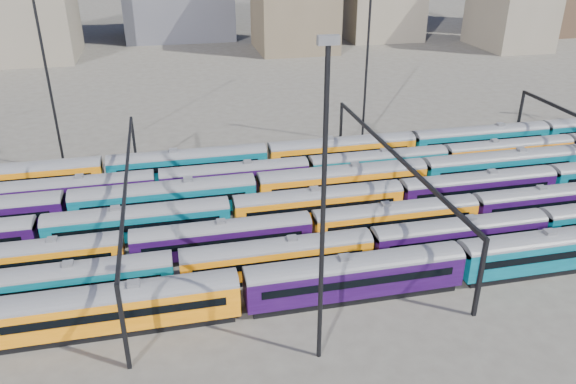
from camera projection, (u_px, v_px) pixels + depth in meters
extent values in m
plane|color=#47423C|center=(310.00, 222.00, 66.04)|extent=(500.00, 500.00, 0.00)
cube|color=black|center=(121.00, 326.00, 48.58)|extent=(19.54, 2.53, 0.72)
cube|color=#D26E08|center=(119.00, 308.00, 47.78)|extent=(20.57, 2.98, 2.98)
cylinder|color=#4C4C51|center=(116.00, 294.00, 47.13)|extent=(20.57, 2.98, 2.98)
cube|color=black|center=(117.00, 316.00, 46.29)|extent=(18.10, 0.06, 0.77)
cube|color=black|center=(119.00, 294.00, 48.95)|extent=(18.10, 0.06, 0.77)
cube|color=slate|center=(115.00, 286.00, 46.78)|extent=(1.03, 0.93, 0.36)
cube|color=black|center=(354.00, 293.00, 52.77)|extent=(19.54, 2.53, 0.72)
cube|color=#1C0631|center=(355.00, 277.00, 51.97)|extent=(20.57, 2.98, 2.98)
cylinder|color=#4C4C51|center=(356.00, 263.00, 51.32)|extent=(20.57, 2.98, 2.98)
cube|color=black|center=(360.00, 283.00, 50.48)|extent=(18.10, 0.06, 0.77)
cube|color=black|center=(350.00, 265.00, 53.14)|extent=(18.10, 0.06, 0.77)
cube|color=slate|center=(356.00, 256.00, 50.97)|extent=(1.03, 0.93, 0.36)
cube|color=black|center=(552.00, 266.00, 56.96)|extent=(19.54, 2.53, 0.72)
cube|color=#054453|center=(556.00, 251.00, 56.16)|extent=(20.57, 2.98, 2.98)
cylinder|color=#4C4C51|center=(559.00, 238.00, 55.51)|extent=(20.57, 2.98, 2.98)
cube|color=black|center=(566.00, 255.00, 54.67)|extent=(18.10, 0.06, 0.77)
cube|color=black|center=(547.00, 240.00, 57.33)|extent=(18.10, 0.06, 0.77)
cube|color=slate|center=(560.00, 231.00, 55.16)|extent=(1.03, 0.93, 0.36)
cube|color=black|center=(72.00, 299.00, 52.06)|extent=(17.98, 2.33, 0.66)
cube|color=#054453|center=(68.00, 284.00, 51.32)|extent=(18.93, 2.74, 2.74)
cylinder|color=#4C4C51|center=(66.00, 271.00, 50.72)|extent=(18.93, 2.74, 2.74)
cube|color=black|center=(66.00, 289.00, 49.95)|extent=(16.66, 0.06, 0.71)
cube|color=black|center=(70.00, 272.00, 52.40)|extent=(16.66, 0.06, 0.71)
cube|color=slate|center=(65.00, 264.00, 50.41)|extent=(0.95, 0.85, 0.33)
cube|color=black|center=(277.00, 273.00, 55.93)|extent=(17.98, 2.33, 0.66)
cube|color=#D26E08|center=(277.00, 258.00, 55.19)|extent=(18.93, 2.74, 2.74)
cylinder|color=#4C4C51|center=(277.00, 246.00, 54.59)|extent=(18.93, 2.74, 2.74)
cube|color=black|center=(280.00, 263.00, 53.82)|extent=(16.66, 0.06, 0.71)
cube|color=black|center=(274.00, 248.00, 56.27)|extent=(16.66, 0.06, 0.71)
cube|color=slate|center=(277.00, 240.00, 54.27)|extent=(0.95, 0.85, 0.33)
cube|color=black|center=(456.00, 250.00, 59.79)|extent=(17.98, 2.33, 0.66)
cube|color=#1C0631|center=(459.00, 236.00, 59.05)|extent=(18.93, 2.74, 2.74)
cylinder|color=#4C4C51|center=(460.00, 225.00, 58.46)|extent=(18.93, 2.74, 2.74)
cube|color=black|center=(466.00, 240.00, 57.69)|extent=(16.66, 0.06, 0.71)
cube|color=black|center=(453.00, 227.00, 60.13)|extent=(16.66, 0.06, 0.71)
cube|color=slate|center=(461.00, 219.00, 58.14)|extent=(0.95, 0.85, 0.33)
cube|color=black|center=(29.00, 275.00, 55.55)|extent=(17.75, 2.30, 0.65)
cube|color=#D26E08|center=(26.00, 261.00, 54.82)|extent=(18.69, 2.71, 2.71)
cylinder|color=#4C4C51|center=(23.00, 249.00, 54.23)|extent=(18.69, 2.71, 2.71)
cube|color=black|center=(22.00, 266.00, 53.47)|extent=(16.45, 0.06, 0.70)
cube|color=black|center=(28.00, 251.00, 55.88)|extent=(16.45, 0.06, 0.70)
cube|color=slate|center=(21.00, 243.00, 53.91)|extent=(0.93, 0.84, 0.33)
cube|color=black|center=(223.00, 253.00, 59.37)|extent=(17.75, 2.30, 0.65)
cube|color=#1C0631|center=(222.00, 239.00, 58.64)|extent=(18.69, 2.71, 2.71)
cylinder|color=#4C4C51|center=(222.00, 228.00, 58.05)|extent=(18.69, 2.71, 2.71)
cube|color=black|center=(224.00, 243.00, 57.29)|extent=(16.45, 0.06, 0.70)
cube|color=black|center=(221.00, 230.00, 59.70)|extent=(16.45, 0.06, 0.70)
cube|color=slate|center=(221.00, 221.00, 57.73)|extent=(0.93, 0.84, 0.33)
cube|color=black|center=(394.00, 233.00, 63.18)|extent=(17.75, 2.30, 0.65)
cube|color=#D26E08|center=(395.00, 219.00, 62.45)|extent=(18.69, 2.71, 2.71)
cylinder|color=#4C4C51|center=(396.00, 209.00, 61.87)|extent=(18.69, 2.71, 2.71)
cube|color=black|center=(400.00, 223.00, 61.10)|extent=(16.45, 0.06, 0.70)
cube|color=black|center=(391.00, 211.00, 63.52)|extent=(16.45, 0.06, 0.70)
cube|color=slate|center=(397.00, 203.00, 61.55)|extent=(0.93, 0.84, 0.33)
cube|color=black|center=(545.00, 215.00, 67.00)|extent=(17.75, 2.30, 0.65)
cube|color=#1C0631|center=(548.00, 202.00, 66.27)|extent=(18.69, 2.71, 2.71)
cylinder|color=#4C4C51|center=(550.00, 192.00, 65.68)|extent=(18.69, 2.71, 2.71)
cube|color=black|center=(556.00, 205.00, 64.92)|extent=(16.45, 0.06, 0.70)
cube|color=black|center=(541.00, 195.00, 67.34)|extent=(16.45, 0.06, 0.70)
cube|color=slate|center=(551.00, 186.00, 65.37)|extent=(0.93, 0.84, 0.33)
cube|color=black|center=(141.00, 238.00, 62.06)|extent=(18.78, 2.44, 0.69)
cube|color=#054453|center=(139.00, 224.00, 61.28)|extent=(19.77, 2.87, 2.87)
cylinder|color=#4C4C51|center=(137.00, 212.00, 60.66)|extent=(19.77, 2.87, 2.87)
cube|color=black|center=(138.00, 228.00, 59.86)|extent=(17.40, 0.06, 0.74)
cube|color=black|center=(139.00, 215.00, 62.41)|extent=(17.40, 0.06, 0.74)
cube|color=slate|center=(136.00, 206.00, 60.33)|extent=(0.99, 0.89, 0.35)
cube|color=black|center=(318.00, 219.00, 66.09)|extent=(18.78, 2.44, 0.69)
cube|color=#D26E08|center=(318.00, 205.00, 65.32)|extent=(19.77, 2.87, 2.87)
cylinder|color=#4C4C51|center=(319.00, 194.00, 64.69)|extent=(19.77, 2.87, 2.87)
cube|color=black|center=(322.00, 208.00, 63.89)|extent=(17.40, 0.06, 0.74)
cube|color=black|center=(315.00, 197.00, 66.44)|extent=(17.40, 0.06, 0.74)
cube|color=slate|center=(319.00, 188.00, 64.36)|extent=(0.99, 0.89, 0.35)
cube|color=black|center=(475.00, 202.00, 70.12)|extent=(18.78, 2.44, 0.69)
cube|color=#1C0631|center=(477.00, 189.00, 69.35)|extent=(19.77, 2.87, 2.87)
cylinder|color=#4C4C51|center=(479.00, 178.00, 68.73)|extent=(19.77, 2.87, 2.87)
cube|color=black|center=(484.00, 191.00, 67.92)|extent=(17.40, 0.06, 0.74)
cube|color=black|center=(472.00, 181.00, 70.48)|extent=(17.40, 0.06, 0.74)
cube|color=slate|center=(480.00, 173.00, 68.40)|extent=(0.99, 0.89, 0.35)
cube|color=black|center=(166.00, 214.00, 67.02)|extent=(20.25, 2.63, 0.75)
cube|color=#054453|center=(165.00, 200.00, 66.19)|extent=(21.32, 3.09, 3.09)
cylinder|color=#4C4C51|center=(164.00, 188.00, 65.52)|extent=(21.32, 3.09, 3.09)
cube|color=black|center=(165.00, 203.00, 64.65)|extent=(18.76, 0.06, 0.80)
cube|color=black|center=(164.00, 192.00, 67.40)|extent=(18.76, 0.06, 0.80)
cube|color=slate|center=(163.00, 182.00, 65.16)|extent=(1.07, 0.96, 0.37)
cube|color=black|center=(342.00, 197.00, 71.36)|extent=(20.25, 2.63, 0.75)
cube|color=#D26E08|center=(342.00, 183.00, 70.53)|extent=(21.32, 3.09, 3.09)
cylinder|color=#4C4C51|center=(343.00, 172.00, 69.86)|extent=(21.32, 3.09, 3.09)
cube|color=black|center=(346.00, 185.00, 68.99)|extent=(18.76, 0.06, 0.80)
cube|color=black|center=(339.00, 175.00, 71.74)|extent=(18.76, 0.06, 0.80)
cube|color=slate|center=(343.00, 166.00, 69.50)|extent=(1.07, 0.96, 0.37)
cube|color=black|center=(497.00, 181.00, 75.70)|extent=(20.25, 2.63, 0.75)
cube|color=#054453|center=(499.00, 168.00, 74.87)|extent=(21.32, 3.09, 3.09)
cylinder|color=#4C4C51|center=(501.00, 157.00, 74.20)|extent=(21.32, 3.09, 3.09)
cube|color=black|center=(506.00, 170.00, 73.33)|extent=(18.76, 0.06, 0.80)
cube|color=black|center=(493.00, 161.00, 76.08)|extent=(18.76, 0.06, 0.80)
cube|color=slate|center=(502.00, 151.00, 73.84)|extent=(1.07, 0.96, 0.37)
cube|color=black|center=(78.00, 205.00, 69.32)|extent=(18.10, 2.35, 0.67)
cube|color=#1C0631|center=(75.00, 192.00, 68.58)|extent=(19.05, 2.76, 2.76)
cylinder|color=#4C4C51|center=(74.00, 182.00, 67.98)|extent=(19.05, 2.76, 2.76)
cube|color=black|center=(74.00, 195.00, 67.20)|extent=(16.76, 0.06, 0.71)
cube|color=black|center=(76.00, 185.00, 69.67)|extent=(16.76, 0.06, 0.71)
cube|color=slate|center=(72.00, 177.00, 67.66)|extent=(0.95, 0.86, 0.33)
cube|color=black|center=(235.00, 190.00, 73.21)|extent=(18.10, 2.35, 0.67)
cube|color=#1C0631|center=(235.00, 178.00, 72.47)|extent=(19.05, 2.76, 2.76)
cylinder|color=#4C4C51|center=(234.00, 168.00, 71.87)|extent=(19.05, 2.76, 2.76)
cube|color=black|center=(236.00, 180.00, 71.09)|extent=(16.76, 0.06, 0.71)
cube|color=black|center=(233.00, 171.00, 73.56)|extent=(16.76, 0.06, 0.71)
cube|color=slate|center=(234.00, 163.00, 71.55)|extent=(0.95, 0.86, 0.33)
cube|color=black|center=(377.00, 176.00, 77.10)|extent=(18.10, 2.35, 0.67)
cube|color=#054453|center=(378.00, 165.00, 76.36)|extent=(19.05, 2.76, 2.76)
cylinder|color=#4C4C51|center=(379.00, 156.00, 75.76)|extent=(19.05, 2.76, 2.76)
cube|color=black|center=(382.00, 167.00, 74.98)|extent=(16.76, 0.06, 0.71)
cube|color=black|center=(375.00, 159.00, 77.45)|extent=(16.76, 0.06, 0.71)
cube|color=slate|center=(379.00, 150.00, 75.44)|extent=(0.95, 0.86, 0.33)
cube|color=black|center=(506.00, 164.00, 80.99)|extent=(18.10, 2.35, 0.67)
cube|color=#D26E08|center=(508.00, 153.00, 80.25)|extent=(19.05, 2.76, 2.76)
cylinder|color=#4C4C51|center=(509.00, 144.00, 79.65)|extent=(19.05, 2.76, 2.76)
cube|color=black|center=(514.00, 155.00, 78.87)|extent=(16.76, 0.06, 0.71)
cube|color=black|center=(503.00, 148.00, 81.34)|extent=(16.76, 0.06, 0.71)
cube|color=slate|center=(510.00, 139.00, 79.33)|extent=(0.95, 0.86, 0.33)
cube|color=black|center=(20.00, 193.00, 72.19)|extent=(20.00, 2.59, 0.74)
cube|color=#D26E08|center=(17.00, 180.00, 71.37)|extent=(21.05, 3.05, 3.05)
cylinder|color=#4C4C51|center=(14.00, 169.00, 70.71)|extent=(21.05, 3.05, 3.05)
cube|color=black|center=(14.00, 182.00, 69.85)|extent=(18.53, 0.06, 0.79)
cube|color=black|center=(19.00, 173.00, 72.57)|extent=(18.53, 0.06, 0.79)
cube|color=slate|center=(13.00, 163.00, 70.35)|extent=(1.05, 0.95, 0.37)
cube|color=black|center=(190.00, 178.00, 76.48)|extent=(20.00, 2.59, 0.74)
cube|color=#054453|center=(189.00, 165.00, 75.66)|extent=(21.05, 3.05, 3.05)
cylinder|color=#4C4C51|center=(188.00, 155.00, 75.00)|extent=(21.05, 3.05, 3.05)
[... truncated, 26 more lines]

